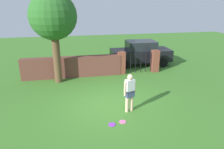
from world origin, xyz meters
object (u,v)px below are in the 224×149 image
at_px(tree, 53,17).
at_px(person, 130,91).
at_px(frisbee_pink, 123,122).
at_px(car, 141,53).
at_px(frisbee_purple, 112,125).

bearing_deg(tree, person, -52.92).
distance_m(person, frisbee_pink, 1.27).
height_order(car, frisbee_pink, car).
xyz_separation_m(tree, frisbee_pink, (2.56, -4.78, -3.54)).
relative_size(tree, person, 2.99).
relative_size(tree, car, 1.14).
height_order(person, car, car).
relative_size(tree, frisbee_purple, 17.96).
bearing_deg(person, frisbee_purple, 26.83).
distance_m(tree, frisbee_pink, 6.47).
height_order(tree, person, tree).
height_order(tree, frisbee_pink, tree).
distance_m(tree, car, 6.66).
height_order(car, frisbee_purple, car).
bearing_deg(frisbee_purple, person, 44.00).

